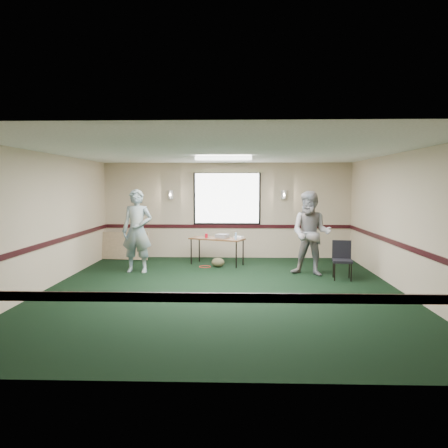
{
  "coord_description": "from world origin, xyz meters",
  "views": [
    {
      "loc": [
        0.31,
        -8.39,
        2.05
      ],
      "look_at": [
        0.0,
        1.3,
        1.2
      ],
      "focal_mm": 35.0,
      "sensor_mm": 36.0,
      "label": 1
    }
  ],
  "objects_px": {
    "folding_table": "(217,240)",
    "conference_chair": "(342,257)",
    "projector": "(222,236)",
    "person_left": "(137,231)",
    "person_right": "(311,234)"
  },
  "relations": [
    {
      "from": "projector",
      "to": "person_right",
      "type": "distance_m",
      "value": 2.46
    },
    {
      "from": "folding_table",
      "to": "projector",
      "type": "relative_size",
      "value": 4.99
    },
    {
      "from": "projector",
      "to": "person_left",
      "type": "height_order",
      "value": "person_left"
    },
    {
      "from": "projector",
      "to": "person_left",
      "type": "relative_size",
      "value": 0.15
    },
    {
      "from": "folding_table",
      "to": "conference_chair",
      "type": "relative_size",
      "value": 1.78
    },
    {
      "from": "conference_chair",
      "to": "person_right",
      "type": "xyz_separation_m",
      "value": [
        -0.63,
        0.36,
        0.47
      ]
    },
    {
      "from": "person_left",
      "to": "projector",
      "type": "bearing_deg",
      "value": 33.03
    },
    {
      "from": "projector",
      "to": "conference_chair",
      "type": "xyz_separation_m",
      "value": [
        2.7,
        -1.66,
        -0.26
      ]
    },
    {
      "from": "folding_table",
      "to": "person_right",
      "type": "bearing_deg",
      "value": -6.7
    },
    {
      "from": "folding_table",
      "to": "person_left",
      "type": "height_order",
      "value": "person_left"
    },
    {
      "from": "folding_table",
      "to": "projector",
      "type": "height_order",
      "value": "projector"
    },
    {
      "from": "folding_table",
      "to": "person_left",
      "type": "xyz_separation_m",
      "value": [
        -1.84,
        -1.04,
        0.34
      ]
    },
    {
      "from": "projector",
      "to": "person_left",
      "type": "distance_m",
      "value": 2.26
    },
    {
      "from": "person_left",
      "to": "person_right",
      "type": "distance_m",
      "value": 4.06
    },
    {
      "from": "conference_chair",
      "to": "person_left",
      "type": "relative_size",
      "value": 0.43
    }
  ]
}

